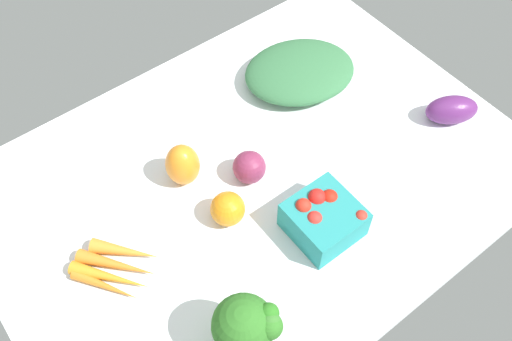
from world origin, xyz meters
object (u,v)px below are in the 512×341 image
red_onion_center (249,167)px  carrot_bunch (116,267)px  bell_pepper_orange (183,165)px  berry_basket (323,218)px  broccoli_head (247,326)px  heirloom_tomato_orange (228,209)px  leafy_greens_clump (300,71)px  eggplant (452,110)px

red_onion_center → carrot_bunch: bearing=3.2°
red_onion_center → bell_pepper_orange: bell_pepper_orange is taller
berry_basket → broccoli_head: (23.93, 8.90, 4.79)cm
berry_basket → heirloom_tomato_orange: (12.41, -12.38, -0.49)cm
red_onion_center → heirloom_tomato_orange: size_ratio=1.00×
red_onion_center → broccoli_head: bearing=52.3°
heirloom_tomato_orange → berry_basket: bearing=135.1°
red_onion_center → berry_basket: (-3.59, 17.44, 0.49)cm
broccoli_head → leafy_greens_clump: 60.69cm
berry_basket → leafy_greens_clump: bearing=-123.7°
red_onion_center → bell_pepper_orange: (10.33, -7.37, 1.47)cm
broccoli_head → red_onion_center: bearing=-127.7°
bell_pepper_orange → broccoli_head: bearing=73.5°
berry_basket → heirloom_tomato_orange: 17.54cm
eggplant → leafy_greens_clump: (17.85, -27.98, -0.10)cm
berry_basket → bell_pepper_orange: (13.93, -24.82, 0.98)cm
berry_basket → carrot_bunch: 37.85cm
carrot_bunch → heirloom_tomato_orange: size_ratio=2.35×
broccoli_head → bell_pepper_orange: 35.37cm
berry_basket → heirloom_tomato_orange: size_ratio=1.83×
red_onion_center → leafy_greens_clump: (-24.61, -14.05, -0.33)cm
berry_basket → heirloom_tomato_orange: berry_basket is taller
carrot_bunch → leafy_greens_clump: (-55.37, -15.80, 1.63)cm
heirloom_tomato_orange → bell_pepper_orange: size_ratio=0.69×
bell_pepper_orange → leafy_greens_clump: 35.62cm
red_onion_center → eggplant: 44.69cm
eggplant → carrot_bunch: 74.25cm
broccoli_head → leafy_greens_clump: size_ratio=0.55×
eggplant → bell_pepper_orange: bell_pepper_orange is taller
bell_pepper_orange → leafy_greens_clump: (-34.94, -6.68, -1.80)cm
broccoli_head → heirloom_tomato_orange: 24.77cm
red_onion_center → heirloom_tomato_orange: bearing=29.9°
bell_pepper_orange → eggplant: bearing=158.0°
broccoli_head → bell_pepper_orange: (-10.00, -33.72, -3.81)cm
carrot_bunch → leafy_greens_clump: leafy_greens_clump is taller
broccoli_head → eggplant: bearing=-168.8°
red_onion_center → broccoli_head: 33.69cm
broccoli_head → berry_basket: bearing=-159.6°
leafy_greens_clump → broccoli_head: bearing=41.9°
eggplant → red_onion_center: bearing=-166.6°
carrot_bunch → broccoli_head: bearing=113.0°
red_onion_center → broccoli_head: (20.34, 26.34, 5.28)cm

